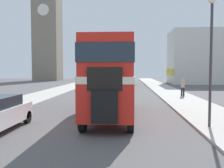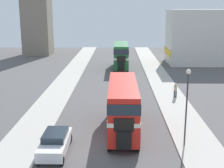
{
  "view_description": "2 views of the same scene",
  "coord_description": "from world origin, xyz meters",
  "px_view_note": "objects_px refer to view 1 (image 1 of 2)",
  "views": [
    {
      "loc": [
        1.93,
        -11.43,
        2.73
      ],
      "look_at": [
        1.03,
        3.02,
        1.86
      ],
      "focal_mm": 40.0,
      "sensor_mm": 36.0,
      "label": 1
    },
    {
      "loc": [
        0.58,
        -21.91,
        10.24
      ],
      "look_at": [
        0.0,
        9.4,
        2.56
      ],
      "focal_mm": 50.0,
      "sensor_mm": 36.0,
      "label": 2
    }
  ],
  "objects_px": {
    "pedestrian_walking": "(183,86)",
    "bus_distant": "(123,70)",
    "church_tower": "(47,11)",
    "street_lamp": "(211,41)",
    "double_decker_bus": "(112,73)"
  },
  "relations": [
    {
      "from": "pedestrian_walking",
      "to": "street_lamp",
      "type": "height_order",
      "value": "street_lamp"
    },
    {
      "from": "double_decker_bus",
      "to": "pedestrian_walking",
      "type": "height_order",
      "value": "double_decker_bus"
    },
    {
      "from": "church_tower",
      "to": "street_lamp",
      "type": "bearing_deg",
      "value": -64.39
    },
    {
      "from": "bus_distant",
      "to": "street_lamp",
      "type": "relative_size",
      "value": 1.6
    },
    {
      "from": "pedestrian_walking",
      "to": "street_lamp",
      "type": "xyz_separation_m",
      "value": [
        -1.57,
        -12.78,
        2.85
      ]
    },
    {
      "from": "pedestrian_walking",
      "to": "double_decker_bus",
      "type": "bearing_deg",
      "value": -122.34
    },
    {
      "from": "bus_distant",
      "to": "church_tower",
      "type": "distance_m",
      "value": 28.43
    },
    {
      "from": "bus_distant",
      "to": "pedestrian_walking",
      "type": "bearing_deg",
      "value": -71.7
    },
    {
      "from": "double_decker_bus",
      "to": "pedestrian_walking",
      "type": "distance_m",
      "value": 11.66
    },
    {
      "from": "bus_distant",
      "to": "double_decker_bus",
      "type": "bearing_deg",
      "value": -90.2
    },
    {
      "from": "pedestrian_walking",
      "to": "bus_distant",
      "type": "bearing_deg",
      "value": 108.3
    },
    {
      "from": "bus_distant",
      "to": "pedestrian_walking",
      "type": "distance_m",
      "value": 19.46
    },
    {
      "from": "bus_distant",
      "to": "church_tower",
      "type": "bearing_deg",
      "value": 138.0
    },
    {
      "from": "double_decker_bus",
      "to": "street_lamp",
      "type": "xyz_separation_m",
      "value": [
        4.62,
        -3.0,
        1.46
      ]
    },
    {
      "from": "double_decker_bus",
      "to": "bus_distant",
      "type": "bearing_deg",
      "value": 89.8
    }
  ]
}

